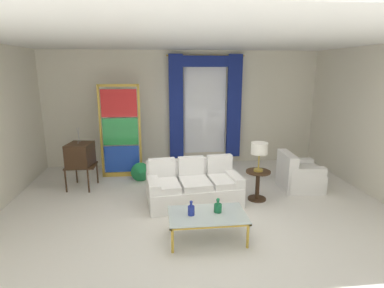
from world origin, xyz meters
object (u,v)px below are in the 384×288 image
at_px(armchair_white, 298,176).
at_px(peacock_figurine, 140,173).
at_px(table_lamp_brass, 259,150).
at_px(coffee_table, 207,216).
at_px(stained_glass_divider, 121,133).
at_px(bottle_blue_decanter, 218,207).
at_px(bottle_crystal_tall, 191,210).
at_px(round_side_table, 258,183).
at_px(couch_white_long, 193,187).
at_px(vintage_tv, 80,155).

xyz_separation_m(armchair_white, peacock_figurine, (-3.40, 0.80, -0.07)).
xyz_separation_m(peacock_figurine, table_lamp_brass, (2.36, -1.26, 0.81)).
xyz_separation_m(coffee_table, armchair_white, (2.27, 1.80, -0.09)).
distance_m(armchair_white, peacock_figurine, 3.49).
bearing_deg(table_lamp_brass, stained_glass_divider, 148.63).
height_order(stained_glass_divider, table_lamp_brass, stained_glass_divider).
distance_m(stained_glass_divider, table_lamp_brass, 3.28).
relative_size(bottle_blue_decanter, bottle_crystal_tall, 0.98).
xyz_separation_m(coffee_table, round_side_table, (1.22, 1.35, -0.02)).
height_order(coffee_table, bottle_crystal_tall, bottle_crystal_tall).
height_order(couch_white_long, vintage_tv, vintage_tv).
bearing_deg(table_lamp_brass, vintage_tv, 163.67).
bearing_deg(bottle_crystal_tall, table_lamp_brass, 42.54).
distance_m(coffee_table, round_side_table, 1.82).
height_order(bottle_blue_decanter, armchair_white, armchair_white).
height_order(stained_glass_divider, round_side_table, stained_glass_divider).
relative_size(stained_glass_divider, table_lamp_brass, 3.86).
relative_size(round_side_table, table_lamp_brass, 1.04).
distance_m(couch_white_long, round_side_table, 1.28).
distance_m(peacock_figurine, round_side_table, 2.67).
height_order(stained_glass_divider, peacock_figurine, stained_glass_divider).
height_order(vintage_tv, stained_glass_divider, stained_glass_divider).
distance_m(stained_glass_divider, peacock_figurine, 1.05).
relative_size(vintage_tv, round_side_table, 2.26).
distance_m(peacock_figurine, table_lamp_brass, 2.79).
bearing_deg(coffee_table, couch_white_long, 92.16).
distance_m(couch_white_long, bottle_crystal_tall, 1.43).
height_order(couch_white_long, table_lamp_brass, table_lamp_brass).
distance_m(coffee_table, vintage_tv, 3.39).
bearing_deg(round_side_table, armchair_white, 23.69).
distance_m(bottle_crystal_tall, vintage_tv, 3.22).
bearing_deg(table_lamp_brass, peacock_figurine, 151.96).
xyz_separation_m(couch_white_long, bottle_blue_decanter, (0.22, -1.35, 0.18)).
bearing_deg(round_side_table, bottle_crystal_tall, -137.46).
bearing_deg(peacock_figurine, table_lamp_brass, -28.04).
height_order(bottle_crystal_tall, round_side_table, bottle_crystal_tall).
bearing_deg(bottle_crystal_tall, round_side_table, 42.54).
bearing_deg(vintage_tv, coffee_table, -45.30).
xyz_separation_m(bottle_blue_decanter, stained_glass_divider, (-1.75, 3.00, 0.57)).
xyz_separation_m(vintage_tv, armchair_white, (4.64, -0.60, -0.44)).
bearing_deg(armchair_white, round_side_table, -156.31).
bearing_deg(peacock_figurine, stained_glass_divider, 134.44).
bearing_deg(table_lamp_brass, bottle_crystal_tall, -137.46).
relative_size(armchair_white, round_side_table, 1.46).
relative_size(couch_white_long, armchair_white, 2.12).
relative_size(couch_white_long, bottle_crystal_tall, 7.92).
distance_m(bottle_blue_decanter, peacock_figurine, 2.88).
bearing_deg(armchair_white, bottle_crystal_tall, -144.30).
xyz_separation_m(bottle_crystal_tall, round_side_table, (1.47, 1.35, -0.14)).
distance_m(couch_white_long, coffee_table, 1.40).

